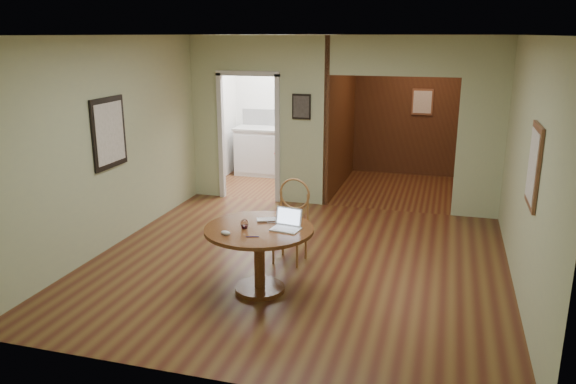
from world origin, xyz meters
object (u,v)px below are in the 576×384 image
(dining_table, at_px, (259,244))
(open_laptop, at_px, (287,223))
(chair, at_px, (292,216))
(closed_laptop, at_px, (271,221))

(dining_table, bearing_deg, open_laptop, 13.88)
(chair, bearing_deg, closed_laptop, -86.57)
(chair, height_order, closed_laptop, chair)
(dining_table, bearing_deg, closed_laptop, 72.21)
(dining_table, xyz_separation_m, open_laptop, (0.29, 0.07, 0.25))
(open_laptop, height_order, closed_laptop, open_laptop)
(chair, distance_m, open_laptop, 0.93)
(dining_table, relative_size, chair, 1.14)
(chair, relative_size, open_laptop, 3.18)
(open_laptop, bearing_deg, dining_table, -157.25)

